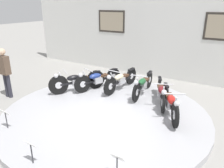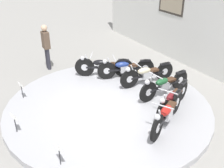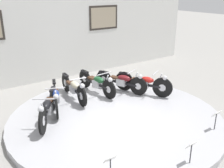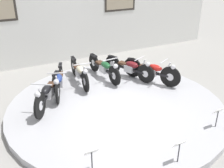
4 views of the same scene
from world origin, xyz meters
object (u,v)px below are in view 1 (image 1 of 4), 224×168
(motorcycle_cream, at_px, (121,79))
(motorcycle_green, at_px, (143,84))
(visitor_standing, at_px, (5,70))
(motorcycle_maroon, at_px, (161,92))
(info_placard_front_centre, at_px, (31,147))
(info_placard_front_left, at_px, (5,115))
(motorcycle_blue, at_px, (98,79))
(info_placard_front_right, at_px, (117,160))
(motorcycle_red, at_px, (170,102))
(motorcycle_black, at_px, (77,81))

(motorcycle_cream, bearing_deg, motorcycle_green, -0.05)
(visitor_standing, bearing_deg, motorcycle_maroon, 21.52)
(info_placard_front_centre, bearing_deg, motorcycle_green, 84.25)
(info_placard_front_left, distance_m, info_placard_front_centre, 1.67)
(motorcycle_blue, bearing_deg, info_placard_front_right, -50.72)
(motorcycle_cream, bearing_deg, info_placard_front_centre, -84.25)
(motorcycle_maroon, height_order, motorcycle_red, motorcycle_red)
(motorcycle_maroon, bearing_deg, motorcycle_green, 155.84)
(visitor_standing, bearing_deg, motorcycle_red, 13.84)
(motorcycle_blue, distance_m, info_placard_front_centre, 4.11)
(motorcycle_black, bearing_deg, motorcycle_red, -0.04)
(info_placard_front_left, bearing_deg, info_placard_front_centre, -18.82)
(motorcycle_cream, distance_m, info_placard_front_left, 3.91)
(motorcycle_blue, bearing_deg, motorcycle_red, -11.94)
(info_placard_front_centre, bearing_deg, motorcycle_cream, 95.75)
(motorcycle_cream, relative_size, info_placard_front_left, 3.89)
(motorcycle_blue, height_order, info_placard_front_centre, motorcycle_blue)
(info_placard_front_left, bearing_deg, motorcycle_blue, 83.44)
(info_placard_front_left, xyz_separation_m, visitor_standing, (-2.09, 1.48, 0.44))
(motorcycle_black, bearing_deg, info_placard_front_right, -40.68)
(motorcycle_black, distance_m, motorcycle_green, 2.30)
(motorcycle_blue, xyz_separation_m, info_placard_front_centre, (1.19, -3.94, -0.02))
(motorcycle_blue, distance_m, visitor_standing, 3.16)
(motorcycle_green, height_order, info_placard_front_right, motorcycle_green)
(motorcycle_red, height_order, info_placard_front_left, motorcycle_red)
(motorcycle_black, height_order, motorcycle_green, motorcycle_black)
(motorcycle_blue, bearing_deg, visitor_standing, -142.22)
(motorcycle_green, xyz_separation_m, motorcycle_maroon, (0.77, -0.34, -0.01))
(info_placard_front_centre, distance_m, info_placard_front_right, 1.67)
(info_placard_front_left, height_order, info_placard_front_centre, same)
(motorcycle_red, bearing_deg, motorcycle_cream, 155.65)
(motorcycle_blue, distance_m, info_placard_front_right, 4.39)
(motorcycle_blue, xyz_separation_m, motorcycle_green, (1.62, 0.34, -0.00))
(motorcycle_black, relative_size, info_placard_front_right, 3.38)
(info_placard_front_right, bearing_deg, motorcycle_maroon, 96.51)
(motorcycle_green, distance_m, info_placard_front_centre, 4.30)
(motorcycle_maroon, height_order, info_placard_front_centre, motorcycle_maroon)
(info_placard_front_centre, bearing_deg, motorcycle_red, 63.45)
(motorcycle_maroon, relative_size, info_placard_front_centre, 3.55)
(info_placard_front_right, bearing_deg, motorcycle_blue, 129.28)
(motorcycle_cream, relative_size, info_placard_front_right, 3.89)
(info_placard_front_right, bearing_deg, motorcycle_black, 139.32)
(motorcycle_green, height_order, info_placard_front_left, motorcycle_green)
(motorcycle_cream, xyz_separation_m, info_placard_front_right, (2.02, -3.74, -0.02))
(motorcycle_maroon, distance_m, info_placard_front_left, 4.39)
(motorcycle_blue, distance_m, info_placard_front_left, 3.42)
(motorcycle_red, bearing_deg, motorcycle_green, 142.48)
(motorcycle_cream, height_order, info_placard_front_right, motorcycle_cream)
(motorcycle_black, bearing_deg, motorcycle_green, 24.25)
(motorcycle_black, xyz_separation_m, info_placard_front_left, (0.08, -2.80, -0.03))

